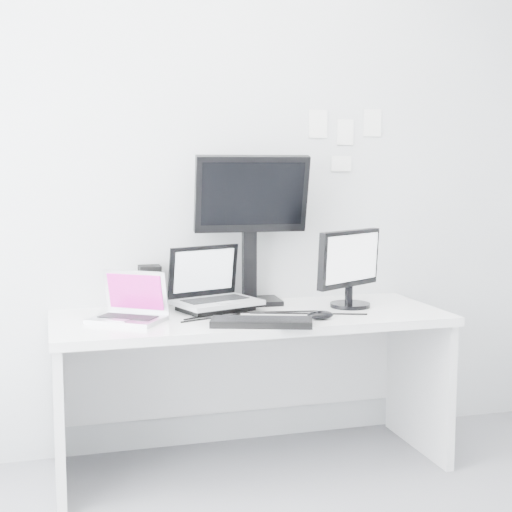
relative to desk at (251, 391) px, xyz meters
name	(u,v)px	position (x,y,z in m)	size (l,w,h in m)	color
back_wall	(232,178)	(0.00, 0.35, 0.99)	(3.60, 3.60, 0.00)	#B8BBBD
desk	(251,391)	(0.00, 0.00, 0.00)	(1.80, 0.70, 0.73)	white
macbook	(126,296)	(-0.57, -0.03, 0.48)	(0.31, 0.23, 0.23)	#AFB0B5
speaker	(150,287)	(-0.42, 0.28, 0.47)	(0.10, 0.10, 0.20)	black
dell_laptop	(217,278)	(-0.13, 0.11, 0.52)	(0.37, 0.29, 0.31)	#A1A3A8
rear_monitor	(251,228)	(0.07, 0.24, 0.74)	(0.55, 0.20, 0.75)	black
samsung_monitor	(351,267)	(0.51, 0.03, 0.56)	(0.42, 0.19, 0.39)	black
keyboard	(262,322)	(-0.02, -0.26, 0.38)	(0.43, 0.15, 0.03)	black
mouse	(320,315)	(0.26, -0.21, 0.38)	(0.12, 0.08, 0.04)	black
wall_note_0	(318,124)	(0.45, 0.34, 1.26)	(0.10, 0.00, 0.14)	white
wall_note_1	(345,132)	(0.60, 0.34, 1.22)	(0.09, 0.00, 0.13)	white
wall_note_2	(372,123)	(0.75, 0.34, 1.26)	(0.10, 0.00, 0.14)	white
wall_note_3	(341,164)	(0.58, 0.34, 1.05)	(0.11, 0.00, 0.08)	white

